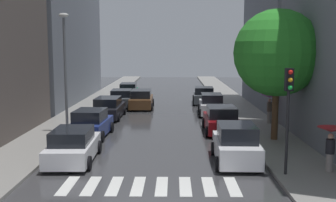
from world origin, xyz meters
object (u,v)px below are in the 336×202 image
(parked_car_right_third, at_px, (211,105))
(street_tree_right, at_px, (277,53))
(pedestrian_foreground, at_px, (331,138))
(parked_car_right_nearest, at_px, (236,145))
(parked_car_left_second, at_px, (91,124))
(parked_car_left_nearest, at_px, (73,146))
(parked_car_left_third, at_px, (108,108))
(car_midroad, at_px, (141,100))
(pedestrian_near_tree, at_px, (270,101))
(traffic_light_right_corner, at_px, (289,98))
(parked_car_right_second, at_px, (221,120))
(parked_car_left_fifth, at_px, (129,92))
(parked_car_right_fourth, at_px, (204,96))
(lamp_post_left, at_px, (65,65))
(parked_car_left_fourth, at_px, (122,98))

(parked_car_right_third, height_order, street_tree_right, street_tree_right)
(pedestrian_foreground, height_order, street_tree_right, street_tree_right)
(parked_car_right_third, bearing_deg, parked_car_right_nearest, -178.86)
(parked_car_left_second, xyz_separation_m, parked_car_right_nearest, (7.74, -5.33, 0.07))
(parked_car_left_second, xyz_separation_m, street_tree_right, (10.52, -1.11, 4.18))
(parked_car_left_nearest, bearing_deg, parked_car_right_third, -31.31)
(parked_car_left_third, xyz_separation_m, car_midroad, (2.07, 4.91, 0.02))
(car_midroad, distance_m, pedestrian_near_tree, 12.03)
(parked_car_left_nearest, xyz_separation_m, pedestrian_near_tree, (11.11, 9.03, 0.89))
(parked_car_right_nearest, relative_size, pedestrian_foreground, 2.17)
(street_tree_right, height_order, traffic_light_right_corner, street_tree_right)
(pedestrian_near_tree, distance_m, traffic_light_right_corner, 11.52)
(parked_car_left_third, bearing_deg, car_midroad, -21.85)
(parked_car_right_second, bearing_deg, parked_car_right_third, -0.16)
(parked_car_right_third, bearing_deg, parked_car_left_fifth, 39.99)
(street_tree_right, bearing_deg, parked_car_right_fourth, 100.23)
(car_midroad, height_order, street_tree_right, street_tree_right)
(parked_car_left_second, distance_m, parked_car_right_third, 11.29)
(parked_car_left_third, relative_size, lamp_post_left, 0.67)
(pedestrian_foreground, distance_m, lamp_post_left, 15.24)
(car_midroad, relative_size, traffic_light_right_corner, 1.08)
(parked_car_right_second, bearing_deg, parked_car_left_fifth, 24.84)
(parked_car_left_fifth, relative_size, pedestrian_foreground, 2.58)
(parked_car_left_fourth, relative_size, parked_car_right_fourth, 1.07)
(parked_car_left_third, xyz_separation_m, parked_car_left_fourth, (0.23, 5.95, -0.02))
(parked_car_left_fifth, xyz_separation_m, parked_car_right_second, (7.57, -16.25, 0.00))
(pedestrian_near_tree, bearing_deg, traffic_light_right_corner, -23.79)
(parked_car_left_fourth, bearing_deg, parked_car_left_fifth, -2.60)
(parked_car_right_nearest, height_order, street_tree_right, street_tree_right)
(parked_car_left_fifth, bearing_deg, parked_car_right_fourth, -115.38)
(street_tree_right, bearing_deg, parked_car_left_third, 144.20)
(parked_car_left_nearest, bearing_deg, pedestrian_foreground, -100.99)
(parked_car_left_fifth, bearing_deg, parked_car_right_second, -157.14)
(parked_car_right_fourth, height_order, pedestrian_near_tree, pedestrian_near_tree)
(parked_car_left_fourth, xyz_separation_m, parked_car_right_nearest, (7.51, -17.77, 0.12))
(pedestrian_near_tree, height_order, traffic_light_right_corner, traffic_light_right_corner)
(parked_car_left_fourth, xyz_separation_m, pedestrian_near_tree, (11.13, -8.64, 0.91))
(parked_car_right_fourth, bearing_deg, parked_car_left_third, 138.59)
(parked_car_left_third, relative_size, parked_car_right_second, 1.12)
(parked_car_left_fifth, distance_m, parked_car_right_nearest, 24.18)
(parked_car_left_fourth, height_order, parked_car_left_fifth, parked_car_left_fifth)
(parked_car_left_nearest, distance_m, lamp_post_left, 7.04)
(car_midroad, bearing_deg, parked_car_right_third, -120.38)
(car_midroad, bearing_deg, parked_car_right_nearest, -162.12)
(parked_car_right_fourth, height_order, pedestrian_foreground, pedestrian_foreground)
(car_midroad, relative_size, pedestrian_foreground, 2.48)
(traffic_light_right_corner, bearing_deg, parked_car_left_third, 124.12)
(parked_car_left_fifth, xyz_separation_m, pedestrian_foreground, (11.08, -24.71, 0.79))
(parked_car_right_second, distance_m, car_midroad, 11.52)
(street_tree_right, bearing_deg, parked_car_left_nearest, -158.07)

